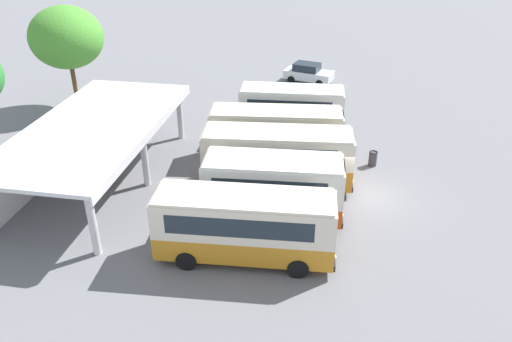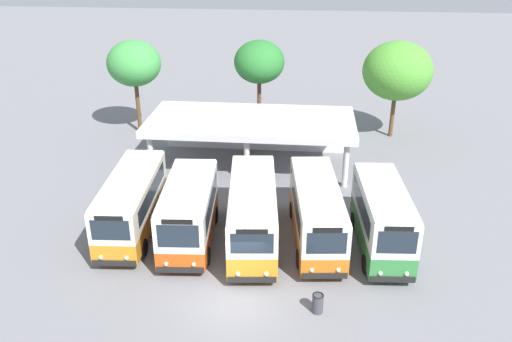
# 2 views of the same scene
# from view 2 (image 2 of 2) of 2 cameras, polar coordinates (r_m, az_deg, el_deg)

# --- Properties ---
(ground_plane) EXTENTS (180.00, 180.00, 0.00)m
(ground_plane) POSITION_cam_2_polar(r_m,az_deg,el_deg) (23.97, -2.37, -13.70)
(ground_plane) COLOR slate
(city_bus_nearest_orange) EXTENTS (2.70, 7.85, 3.18)m
(city_bus_nearest_orange) POSITION_cam_2_polar(r_m,az_deg,el_deg) (28.65, -13.27, -3.24)
(city_bus_nearest_orange) COLOR black
(city_bus_nearest_orange) RESTS_ON ground
(city_bus_second_in_row) EXTENTS (2.80, 6.82, 3.29)m
(city_bus_second_in_row) POSITION_cam_2_polar(r_m,az_deg,el_deg) (27.14, -7.26, -4.26)
(city_bus_second_in_row) COLOR black
(city_bus_second_in_row) RESTS_ON ground
(city_bus_middle_cream) EXTENTS (3.08, 8.16, 3.26)m
(city_bus_middle_cream) POSITION_cam_2_polar(r_m,az_deg,el_deg) (26.86, -0.37, -4.41)
(city_bus_middle_cream) COLOR black
(city_bus_middle_cream) RESTS_ON ground
(city_bus_fourth_amber) EXTENTS (3.00, 7.98, 3.14)m
(city_bus_fourth_amber) POSITION_cam_2_polar(r_m,az_deg,el_deg) (27.24, 6.55, -4.28)
(city_bus_fourth_amber) COLOR black
(city_bus_fourth_amber) RESTS_ON ground
(city_bus_fifth_blue) EXTENTS (2.58, 6.78, 3.38)m
(city_bus_fifth_blue) POSITION_cam_2_polar(r_m,az_deg,el_deg) (27.00, 13.47, -4.85)
(city_bus_fifth_blue) COLOR black
(city_bus_fifth_blue) RESTS_ON ground
(terminal_canopy) EXTENTS (13.71, 6.49, 3.40)m
(terminal_canopy) POSITION_cam_2_polar(r_m,az_deg,el_deg) (36.09, -0.40, 5.04)
(terminal_canopy) COLOR silver
(terminal_canopy) RESTS_ON ground
(waiting_chair_end_by_column) EXTENTS (0.44, 0.44, 0.86)m
(waiting_chair_end_by_column) POSITION_cam_2_polar(r_m,az_deg,el_deg) (35.82, -1.88, 1.11)
(waiting_chair_end_by_column) COLOR slate
(waiting_chair_end_by_column) RESTS_ON ground
(waiting_chair_second_from_end) EXTENTS (0.44, 0.44, 0.86)m
(waiting_chair_second_from_end) POSITION_cam_2_polar(r_m,az_deg,el_deg) (35.70, -0.74, 1.04)
(waiting_chair_second_from_end) COLOR slate
(waiting_chair_second_from_end) RESTS_ON ground
(waiting_chair_middle_seat) EXTENTS (0.44, 0.44, 0.86)m
(waiting_chair_middle_seat) POSITION_cam_2_polar(r_m,az_deg,el_deg) (35.65, 0.42, 1.00)
(waiting_chair_middle_seat) COLOR slate
(waiting_chair_middle_seat) RESTS_ON ground
(roadside_tree_behind_canopy) EXTENTS (3.87, 3.87, 7.24)m
(roadside_tree_behind_canopy) POSITION_cam_2_polar(r_m,az_deg,el_deg) (41.12, 0.36, 11.67)
(roadside_tree_behind_canopy) COLOR brown
(roadside_tree_behind_canopy) RESTS_ON ground
(roadside_tree_east_of_canopy) EXTENTS (5.16, 5.16, 7.39)m
(roadside_tree_east_of_canopy) POSITION_cam_2_polar(r_m,az_deg,el_deg) (41.43, 15.02, 10.40)
(roadside_tree_east_of_canopy) COLOR brown
(roadside_tree_east_of_canopy) RESTS_ON ground
(roadside_tree_west_of_canopy) EXTENTS (4.09, 4.09, 7.28)m
(roadside_tree_west_of_canopy) POSITION_cam_2_polar(r_m,az_deg,el_deg) (41.95, -13.04, 11.24)
(roadside_tree_west_of_canopy) COLOR brown
(roadside_tree_west_of_canopy) RESTS_ON ground
(litter_bin_apron) EXTENTS (0.49, 0.49, 0.90)m
(litter_bin_apron) POSITION_cam_2_polar(r_m,az_deg,el_deg) (23.18, 6.68, -13.99)
(litter_bin_apron) COLOR #3F3F47
(litter_bin_apron) RESTS_ON ground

